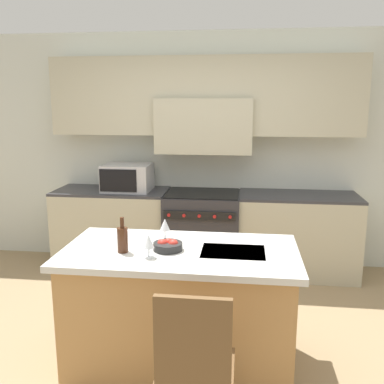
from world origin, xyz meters
TOP-DOWN VIEW (x-y plane):
  - ground_plane at (0.00, 0.00)m, footprint 10.00×10.00m
  - back_cabinetry at (0.00, 2.12)m, footprint 10.00×0.46m
  - back_counter at (-0.00, 1.87)m, footprint 3.43×0.62m
  - range_stove at (0.00, 1.85)m, footprint 0.83×0.70m
  - microwave at (-0.87, 1.87)m, footprint 0.53×0.44m
  - kitchen_island at (0.02, 0.02)m, footprint 1.66×0.87m
  - island_chair at (0.22, -0.77)m, footprint 0.42×0.40m
  - wine_bottle at (-0.36, -0.09)m, footprint 0.07×0.07m
  - wine_glass_near at (-0.16, -0.18)m, footprint 0.08×0.08m
  - wine_glass_far at (-0.12, 0.22)m, footprint 0.08×0.08m
  - fruit_bowl at (-0.06, -0.01)m, footprint 0.20×0.20m

SIDE VIEW (x-z plane):
  - ground_plane at x=0.00m, z-range 0.00..0.00m
  - kitchen_island at x=0.02m, z-range 0.00..0.90m
  - range_stove at x=0.00m, z-range 0.00..0.92m
  - back_counter at x=0.00m, z-range 0.00..0.92m
  - island_chair at x=0.22m, z-range 0.05..1.02m
  - fruit_bowl at x=-0.06m, z-range 0.89..0.97m
  - wine_bottle at x=-0.36m, z-range 0.87..1.11m
  - wine_glass_near at x=-0.16m, z-range 0.93..1.09m
  - wine_glass_far at x=-0.12m, z-range 0.93..1.09m
  - microwave at x=-0.87m, z-range 0.92..1.22m
  - back_cabinetry at x=0.00m, z-range 0.24..2.94m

